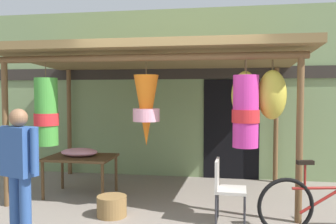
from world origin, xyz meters
TOP-DOWN VIEW (x-y plane):
  - ground_plane at (0.00, 0.00)m, footprint 30.00×30.00m
  - shop_facade at (0.01, 2.52)m, footprint 11.42×0.29m
  - market_stall_canopy at (-0.28, 0.90)m, footprint 4.74×2.68m
  - display_table at (-1.63, 0.80)m, footprint 1.11×0.79m
  - flower_heap_on_table at (-1.64, 0.80)m, footprint 0.62×0.44m
  - folding_chair at (0.76, -0.07)m, footprint 0.42×0.42m
  - wicker_basket_by_table at (-0.79, -0.09)m, footprint 0.41×0.41m
  - parked_bicycle at (2.00, -0.19)m, footprint 1.72×0.52m
  - shopper_by_bananas at (-1.59, -1.03)m, footprint 0.56×0.34m

SIDE VIEW (x-z plane):
  - ground_plane at x=0.00m, z-range 0.00..0.00m
  - wicker_basket_by_table at x=-0.79m, z-range 0.00..0.28m
  - parked_bicycle at x=2.00m, z-range -0.11..0.81m
  - folding_chair at x=0.76m, z-range 0.08..0.92m
  - display_table at x=-1.63m, z-range 0.26..0.92m
  - flower_heap_on_table at x=-1.64m, z-range 0.66..0.80m
  - shopper_by_bananas at x=-1.59m, z-range 0.13..1.67m
  - shop_facade at x=0.01m, z-range 0.00..3.43m
  - market_stall_canopy at x=-0.28m, z-range 0.86..3.31m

